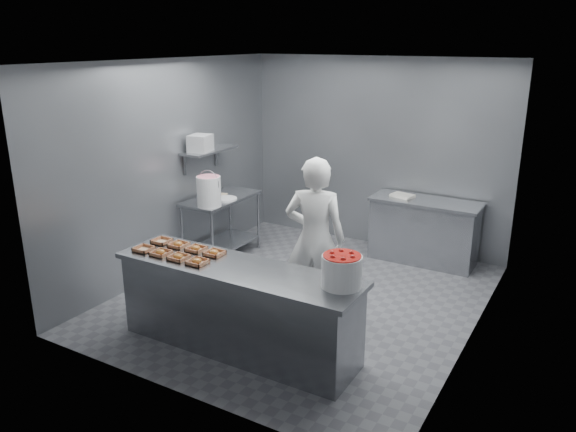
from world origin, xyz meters
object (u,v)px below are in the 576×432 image
object	(u,v)px
tray_4	(162,241)
tray_7	(214,253)
strawberry_tub	(342,270)
back_counter	(424,231)
tray_0	(144,249)
tray_3	(197,262)
tray_1	(161,253)
service_counter	(238,308)
tray_2	(179,257)
appliance	(200,143)
prep_table	(222,218)
tray_6	(196,249)
worker	(315,239)
tray_5	(178,245)
glaze_bucket	(209,191)

from	to	relation	value
tray_4	tray_7	distance (m)	0.72
strawberry_tub	back_counter	bearing A→B (deg)	93.27
tray_0	tray_3	xyz separation A→B (m)	(0.72, -0.00, 0.00)
tray_1	tray_3	size ratio (longest dim) A/B	1.00
tray_0	tray_4	bearing A→B (deg)	90.00
service_counter	tray_2	size ratio (longest dim) A/B	13.88
tray_0	appliance	size ratio (longest dim) A/B	0.62
prep_table	tray_4	world-z (taller)	tray_4
tray_6	tray_7	bearing A→B (deg)	0.00
tray_4	tray_6	distance (m)	0.48
tray_0	back_counter	bearing A→B (deg)	59.49
prep_table	tray_2	xyz separation A→B (m)	(1.03, -2.09, 0.33)
tray_0	tray_7	bearing A→B (deg)	21.04
tray_2	worker	distance (m)	1.50
tray_1	tray_2	xyz separation A→B (m)	(0.24, 0.00, 0.00)
tray_4	prep_table	bearing A→B (deg)	106.99
tray_5	tray_6	world-z (taller)	same
tray_7	worker	size ratio (longest dim) A/B	0.10
glaze_bucket	service_counter	bearing A→B (deg)	-45.09
tray_1	appliance	world-z (taller)	appliance
prep_table	appliance	size ratio (longest dim) A/B	3.96
back_counter	tray_7	distance (m)	3.40
tray_4	tray_6	size ratio (longest dim) A/B	1.00
service_counter	tray_1	xyz separation A→B (m)	(-0.86, -0.14, 0.47)
service_counter	prep_table	xyz separation A→B (m)	(-1.65, 1.95, 0.14)
tray_1	tray_3	bearing A→B (deg)	0.00
worker	tray_1	bearing A→B (deg)	29.00
back_counter	appliance	xyz separation A→B (m)	(-2.72, -1.48, 1.23)
tray_5	worker	distance (m)	1.48
tray_2	tray_3	bearing A→B (deg)	0.00
prep_table	tray_3	world-z (taller)	tray_3
tray_7	glaze_bucket	size ratio (longest dim) A/B	0.38
tray_0	worker	distance (m)	1.84
worker	service_counter	bearing A→B (deg)	56.86
tray_6	tray_7	xyz separation A→B (m)	(0.24, 0.00, 0.00)
prep_table	tray_6	xyz separation A→B (m)	(1.03, -1.81, 0.33)
tray_2	glaze_bucket	bearing A→B (deg)	118.34
tray_2	appliance	size ratio (longest dim) A/B	0.62
service_counter	appliance	size ratio (longest dim) A/B	8.58
service_counter	tray_7	distance (m)	0.62
service_counter	prep_table	world-z (taller)	same
tray_7	strawberry_tub	distance (m)	1.47
service_counter	tray_5	world-z (taller)	tray_5
tray_0	tray_7	size ratio (longest dim) A/B	1.00
tray_1	tray_3	xyz separation A→B (m)	(0.48, 0.00, 0.00)
service_counter	glaze_bucket	xyz separation A→B (m)	(-1.51, 1.52, 0.66)
strawberry_tub	tray_0	bearing A→B (deg)	-173.77
glaze_bucket	back_counter	bearing A→B (deg)	35.71
worker	prep_table	bearing A→B (deg)	-40.56
tray_0	tray_2	bearing A→B (deg)	-0.00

